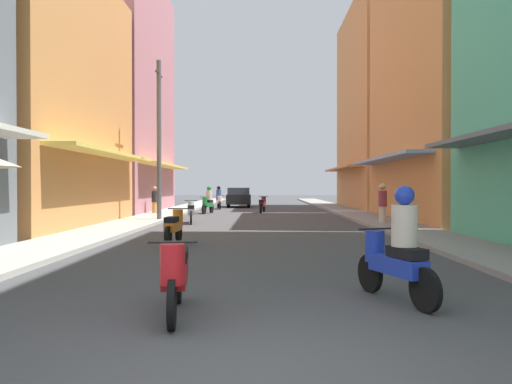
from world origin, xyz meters
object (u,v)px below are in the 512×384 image
Objects in this scene: motorbike_maroon at (263,204)px; motorbike_blue at (396,250)px; motorbike_green at (208,201)px; pedestrian_midway at (155,201)px; motorbike_orange at (174,226)px; pedestrian_far at (383,201)px; parked_car at (239,197)px; motorbike_white at (219,199)px; motorbike_silver at (191,211)px; motorbike_red at (175,275)px; utility_pole at (159,139)px.

motorbike_maroon is 1.04× the size of motorbike_blue.
motorbike_green reaches higher than pedestrian_midway.
motorbike_green is at bearing 33.64° from pedestrian_midway.
motorbike_green is at bearing 92.97° from motorbike_orange.
motorbike_maroon is at bearing 117.48° from pedestrian_far.
parked_car reaches higher than motorbike_orange.
motorbike_orange is (0.64, -20.42, -0.20)m from motorbike_white.
motorbike_silver is (0.11, -7.45, -0.20)m from motorbike_green.
motorbike_green is 0.98× the size of motorbike_red.
motorbike_maroon and motorbike_orange have the same top height.
parked_car is 11.13m from pedestrian_midway.
parked_car reaches higher than motorbike_red.
motorbike_blue is at bearing -68.74° from pedestrian_midway.
motorbike_blue is at bearing 15.02° from motorbike_red.
motorbike_blue is (4.97, -21.41, 0.00)m from motorbike_green.
pedestrian_midway is at bearing -146.36° from motorbike_green.
pedestrian_far is at bearing 77.08° from motorbike_blue.
pedestrian_far is (7.87, -0.81, 0.46)m from motorbike_silver.
parked_car is (1.18, 3.22, 0.04)m from motorbike_white.
motorbike_green is 5.39m from motorbike_white.
pedestrian_far reaches higher than pedestrian_midway.
motorbike_red is at bearing -164.98° from motorbike_blue.
parked_car is (-3.64, 30.02, 0.04)m from motorbike_blue.
motorbike_white is 27.64m from motorbike_red.
pedestrian_far is at bearing -5.89° from motorbike_silver.
utility_pole reaches higher than motorbike_red.
utility_pole reaches higher than motorbike_silver.
pedestrian_far is at bearing -31.29° from pedestrian_midway.
parked_car is 0.59× the size of utility_pole.
parked_car is 15.74m from utility_pole.
motorbike_maroon is 10.53m from pedestrian_far.
motorbike_white is 1.00× the size of motorbike_silver.
motorbike_red is at bearing -77.32° from utility_pole.
pedestrian_far is (7.20, 6.78, 0.46)m from motorbike_orange.
motorbike_orange is (-4.19, 6.38, -0.20)m from motorbike_blue.
motorbike_green is at bearing -161.10° from motorbike_maroon.
motorbike_maroon is at bearing 70.49° from motorbike_silver.
motorbike_silver and motorbike_orange have the same top height.
motorbike_maroon is 22.56m from motorbike_blue.
motorbike_green is 3.21m from pedestrian_midway.
motorbike_white is (-2.99, 4.31, 0.20)m from motorbike_maroon.
motorbike_white is at bearing 89.87° from motorbike_silver.
motorbike_blue is 16.37m from utility_pole.
motorbike_blue is (4.85, -13.97, 0.20)m from motorbike_silver.
motorbike_green and motorbike_white have the same top height.
motorbike_green is 15.06m from motorbike_orange.
motorbike_silver is (-0.03, -12.83, -0.20)m from motorbike_white.
motorbike_silver is 1.16× the size of pedestrian_midway.
motorbike_blue is 1.01× the size of pedestrian_far.
motorbike_blue is 0.41× the size of parked_car.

